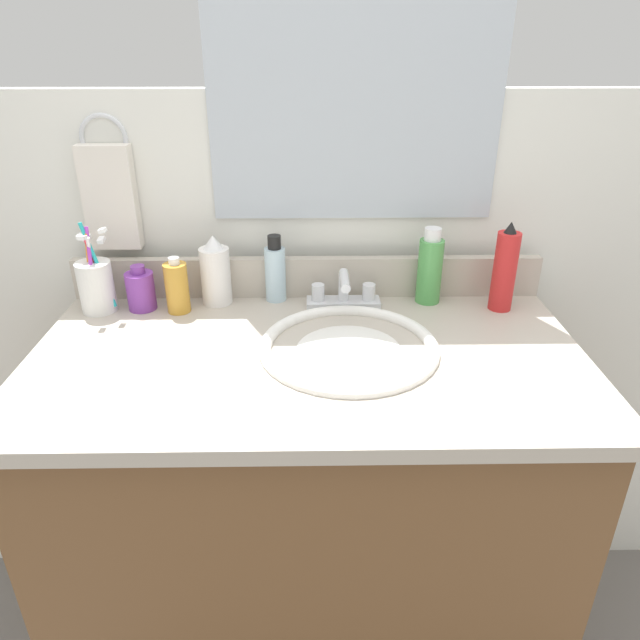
{
  "coord_description": "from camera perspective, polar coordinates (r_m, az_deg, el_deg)",
  "views": [
    {
      "loc": [
        0.01,
        -0.94,
        1.4
      ],
      "look_at": [
        0.02,
        0.0,
        0.94
      ],
      "focal_mm": 32.83,
      "sensor_mm": 36.0,
      "label": 1
    }
  ],
  "objects": [
    {
      "name": "sink_basin",
      "position": [
        1.12,
        2.78,
        -4.2
      ],
      "size": [
        0.34,
        0.34,
        0.11
      ],
      "color": "white",
      "rests_on": "countertop"
    },
    {
      "name": "back_wall",
      "position": [
        1.48,
        -1.11,
        -4.24
      ],
      "size": [
        2.14,
        0.04,
        1.3
      ],
      "primitive_type": "cube",
      "color": "silver",
      "rests_on": "ground_plane"
    },
    {
      "name": "bottle_spray_red",
      "position": [
        1.29,
        17.55,
        4.67
      ],
      "size": [
        0.05,
        0.05,
        0.19
      ],
      "color": "red",
      "rests_on": "countertop"
    },
    {
      "name": "bottle_toner_green",
      "position": [
        1.29,
        10.66,
        4.95
      ],
      "size": [
        0.05,
        0.05,
        0.17
      ],
      "color": "#4C9E4C",
      "rests_on": "countertop"
    },
    {
      "name": "mirror_panel",
      "position": [
        1.26,
        3.53,
        22.31
      ],
      "size": [
        0.6,
        0.01,
        0.56
      ],
      "primitive_type": "cube",
      "color": "#B2BCC6"
    },
    {
      "name": "hand_towel",
      "position": [
        1.34,
        -19.77,
        11.15
      ],
      "size": [
        0.11,
        0.04,
        0.22
      ],
      "primitive_type": "cube",
      "color": "silver"
    },
    {
      "name": "countertop",
      "position": [
        1.09,
        -1.22,
        -3.94
      ],
      "size": [
        1.04,
        0.56,
        0.03
      ],
      "primitive_type": "cube",
      "color": "#B2A899",
      "rests_on": "vanity_cabinet"
    },
    {
      "name": "backsplash",
      "position": [
        1.31,
        -1.21,
        4.23
      ],
      "size": [
        1.04,
        0.02,
        0.09
      ],
      "primitive_type": "cube",
      "color": "#B2A899",
      "rests_on": "countertop"
    },
    {
      "name": "towel_ring",
      "position": [
        1.34,
        -20.34,
        16.3
      ],
      "size": [
        0.1,
        0.01,
        0.1
      ],
      "primitive_type": "torus",
      "rotation": [
        1.57,
        0.0,
        0.0
      ],
      "color": "silver"
    },
    {
      "name": "faucet",
      "position": [
        1.26,
        2.31,
        2.54
      ],
      "size": [
        0.16,
        0.1,
        0.08
      ],
      "color": "silver",
      "rests_on": "countertop"
    },
    {
      "name": "cup_white_ceramic",
      "position": [
        1.32,
        -20.99,
        3.24
      ],
      "size": [
        0.08,
        0.08,
        0.19
      ],
      "color": "white",
      "rests_on": "countertop"
    },
    {
      "name": "bottle_oil_amber",
      "position": [
        1.26,
        -13.78,
        3.12
      ],
      "size": [
        0.05,
        0.05,
        0.12
      ],
      "color": "gold",
      "rests_on": "countertop"
    },
    {
      "name": "bottle_lotion_white",
      "position": [
        1.28,
        -10.15,
        4.56
      ],
      "size": [
        0.06,
        0.06,
        0.15
      ],
      "color": "white",
      "rests_on": "countertop"
    },
    {
      "name": "bottle_cream_purple",
      "position": [
        1.3,
        -17.08,
        2.81
      ],
      "size": [
        0.06,
        0.06,
        0.1
      ],
      "color": "#7A3899",
      "rests_on": "countertop"
    },
    {
      "name": "vanity_cabinet",
      "position": [
        1.36,
        -1.04,
        -19.83
      ],
      "size": [
        0.99,
        0.51,
        0.84
      ],
      "primitive_type": "cube",
      "color": "brown",
      "rests_on": "ground_plane"
    },
    {
      "name": "bottle_gel_clear",
      "position": [
        1.28,
        -4.38,
        4.73
      ],
      "size": [
        0.05,
        0.05,
        0.15
      ],
      "color": "silver",
      "rests_on": "countertop"
    }
  ]
}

